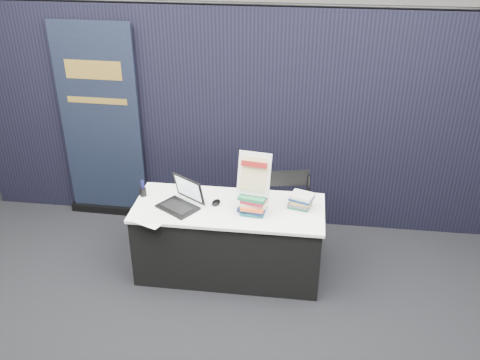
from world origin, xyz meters
name	(u,v)px	position (x,y,z in m)	size (l,w,h in m)	color
floor	(221,307)	(0.00, 0.00, 0.00)	(8.00, 8.00, 0.00)	black
wall_back	(264,23)	(0.00, 4.00, 1.75)	(8.00, 0.02, 3.50)	#B1AEA7
drape_partition	(243,121)	(0.00, 1.60, 1.20)	(6.00, 0.08, 2.40)	black
display_table	(229,240)	(0.00, 0.55, 0.38)	(1.80, 0.75, 0.75)	black
laptop	(179,200)	(-0.47, 0.50, 0.81)	(0.44, 0.46, 0.27)	black
mouse	(216,202)	(-0.12, 0.58, 0.77)	(0.08, 0.12, 0.04)	black
brochure_left	(156,204)	(-0.69, 0.50, 0.75)	(0.31, 0.22, 0.00)	white
brochure_mid	(150,220)	(-0.67, 0.22, 0.75)	(0.28, 0.20, 0.00)	white
brochure_right	(160,217)	(-0.59, 0.28, 0.75)	(0.31, 0.22, 0.00)	white
pen_cup	(143,192)	(-0.86, 0.65, 0.79)	(0.07, 0.07, 0.08)	black
book_stack_tall	(253,204)	(0.24, 0.47, 0.84)	(0.25, 0.21, 0.19)	#18585C
book_stack_short	(301,201)	(0.67, 0.63, 0.82)	(0.25, 0.22, 0.15)	#1E7346
info_sign	(254,174)	(0.24, 0.50, 1.13)	(0.31, 0.17, 0.41)	black
pullup_banner	(102,135)	(-1.57, 1.50, 0.99)	(0.95, 0.13, 2.24)	black
stacking_chair	(286,216)	(0.54, 0.82, 0.53)	(0.50, 0.50, 0.94)	black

